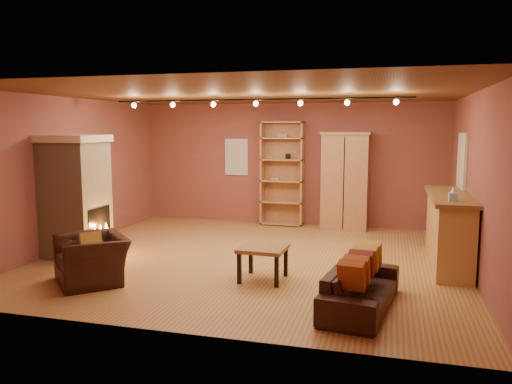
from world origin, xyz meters
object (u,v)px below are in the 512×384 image
(fireplace, at_px, (76,196))
(loveseat, at_px, (361,280))
(armchair, at_px, (91,251))
(bookcase, at_px, (283,173))
(bar_counter, at_px, (449,229))
(coffee_table, at_px, (263,251))
(armoire, at_px, (345,181))

(fireplace, relative_size, loveseat, 1.15)
(loveseat, xyz_separation_m, armchair, (-3.85, 0.05, 0.09))
(loveseat, height_order, armchair, armchair)
(bookcase, relative_size, armchair, 1.94)
(loveseat, bearing_deg, bookcase, 30.77)
(armchair, bearing_deg, bookcase, 116.07)
(bar_counter, bearing_deg, coffee_table, -149.80)
(bar_counter, height_order, armchair, bar_counter)
(coffee_table, bearing_deg, bookcase, 98.30)
(bar_counter, bearing_deg, bookcase, 141.44)
(armoire, distance_m, bar_counter, 3.20)
(bookcase, bearing_deg, coffee_table, -81.70)
(loveseat, distance_m, armchair, 3.86)
(armoire, bearing_deg, fireplace, -140.41)
(bookcase, distance_m, armchair, 5.37)
(armoire, height_order, armchair, armoire)
(fireplace, bearing_deg, armchair, -48.86)
(armoire, xyz_separation_m, loveseat, (0.66, -4.92, -0.71))
(fireplace, bearing_deg, armoire, 39.59)
(armchair, bearing_deg, loveseat, 44.72)
(armoire, relative_size, loveseat, 1.17)
(bookcase, relative_size, loveseat, 1.30)
(loveseat, xyz_separation_m, coffee_table, (-1.47, 0.81, 0.06))
(fireplace, height_order, loveseat, fireplace)
(coffee_table, bearing_deg, loveseat, -28.90)
(bookcase, height_order, loveseat, bookcase)
(fireplace, relative_size, bookcase, 0.89)
(fireplace, relative_size, armoire, 0.99)
(fireplace, distance_m, bar_counter, 6.35)
(bookcase, xyz_separation_m, armoire, (1.43, -0.15, -0.13))
(fireplace, height_order, bar_counter, fireplace)
(fireplace, distance_m, armchair, 1.82)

